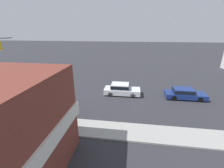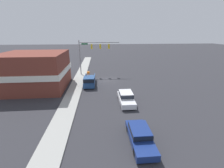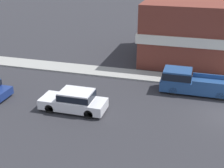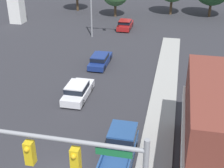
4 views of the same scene
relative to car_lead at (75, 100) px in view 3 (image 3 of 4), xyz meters
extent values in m
cube|color=#9E9E99|center=(7.88, -10.62, -0.73)|extent=(2.40, 60.00, 0.14)
cylinder|color=black|center=(-0.84, 1.59, -0.47)|extent=(0.22, 0.66, 0.66)
cylinder|color=black|center=(0.84, 1.59, -0.47)|extent=(0.22, 0.66, 0.66)
cylinder|color=black|center=(-0.84, -1.36, -0.47)|extent=(0.22, 0.66, 0.66)
cylinder|color=black|center=(0.84, -1.36, -0.47)|extent=(0.22, 0.66, 0.66)
cube|color=silver|center=(0.00, 0.12, -0.27)|extent=(1.90, 4.75, 0.69)
cube|color=silver|center=(0.00, -0.17, 0.41)|extent=(1.74, 2.28, 0.67)
cube|color=black|center=(0.00, -0.17, 0.41)|extent=(1.76, 2.37, 0.47)
cylinder|color=black|center=(0.94, 6.60, -0.47)|extent=(0.22, 0.66, 0.66)
cylinder|color=black|center=(4.63, -6.53, -0.47)|extent=(0.22, 0.66, 0.66)
cylinder|color=black|center=(6.37, -6.53, -0.47)|extent=(0.22, 0.66, 0.66)
cylinder|color=black|center=(4.63, -10.10, -0.47)|extent=(0.22, 0.66, 0.66)
cylinder|color=black|center=(6.37, -10.10, -0.47)|extent=(0.22, 0.66, 0.66)
cube|color=navy|center=(5.50, -8.32, -0.19)|extent=(1.96, 5.77, 0.85)
cube|color=navy|center=(5.50, -6.73, 0.65)|extent=(1.86, 2.19, 0.84)
cube|color=black|center=(5.50, -6.73, 0.65)|extent=(1.88, 2.28, 0.59)
cube|color=navy|center=(4.58, -9.56, 0.41)|extent=(0.12, 3.28, 0.35)
cube|color=navy|center=(6.42, -9.56, 0.41)|extent=(0.12, 3.28, 0.35)
cube|color=brown|center=(14.67, -7.31, 2.28)|extent=(10.20, 9.61, 6.17)
cube|color=silver|center=(14.67, -7.31, 2.25)|extent=(10.50, 9.91, 0.90)
camera|label=1|loc=(18.61, 1.35, 7.46)|focal=24.00mm
camera|label=2|loc=(3.58, 18.88, 8.58)|focal=24.00mm
camera|label=3|loc=(-18.51, -8.09, 9.85)|focal=50.00mm
camera|label=4|loc=(8.55, -24.38, 13.65)|focal=50.00mm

